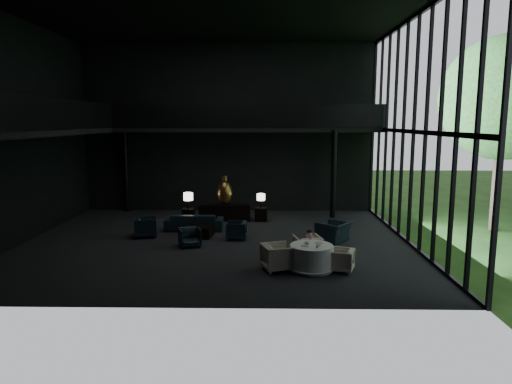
{
  "coord_description": "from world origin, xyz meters",
  "views": [
    {
      "loc": [
        1.72,
        -16.17,
        4.36
      ],
      "look_at": [
        1.42,
        0.5,
        1.77
      ],
      "focal_mm": 32.0,
      "sensor_mm": 36.0,
      "label": 1
    }
  ],
  "objects_px": {
    "dining_chair_north": "(307,245)",
    "sofa": "(194,218)",
    "lounge_armchair_east": "(236,230)",
    "bronze_urn": "(225,192)",
    "lounge_armchair_south": "(190,237)",
    "dining_chair_west": "(278,254)",
    "window_armchair": "(334,228)",
    "table_lamp_right": "(261,198)",
    "child": "(310,238)",
    "side_table_right": "(261,214)",
    "coffee_table": "(199,231)",
    "dining_table": "(311,259)",
    "lounge_armchair_west": "(146,225)",
    "side_table_left": "(188,215)",
    "dining_chair_east": "(341,260)",
    "table_lamp_left": "(188,197)",
    "console": "(225,213)"
  },
  "relations": [
    {
      "from": "window_armchair",
      "to": "lounge_armchair_east",
      "type": "bearing_deg",
      "value": -55.93
    },
    {
      "from": "bronze_urn",
      "to": "lounge_armchair_south",
      "type": "bearing_deg",
      "value": -101.22
    },
    {
      "from": "console",
      "to": "bronze_urn",
      "type": "xyz_separation_m",
      "value": [
        0.0,
        0.08,
        0.9
      ]
    },
    {
      "from": "table_lamp_left",
      "to": "lounge_armchair_south",
      "type": "distance_m",
      "value": 4.31
    },
    {
      "from": "dining_chair_north",
      "to": "lounge_armchair_east",
      "type": "bearing_deg",
      "value": -56.76
    },
    {
      "from": "table_lamp_right",
      "to": "child",
      "type": "relative_size",
      "value": 1.11
    },
    {
      "from": "console",
      "to": "lounge_armchair_west",
      "type": "relative_size",
      "value": 2.55
    },
    {
      "from": "sofa",
      "to": "lounge_armchair_south",
      "type": "xyz_separation_m",
      "value": [
        0.22,
        -2.49,
        -0.17
      ]
    },
    {
      "from": "window_armchair",
      "to": "side_table_right",
      "type": "bearing_deg",
      "value": -104.17
    },
    {
      "from": "console",
      "to": "side_table_left",
      "type": "relative_size",
      "value": 4.03
    },
    {
      "from": "table_lamp_right",
      "to": "coffee_table",
      "type": "height_order",
      "value": "table_lamp_right"
    },
    {
      "from": "table_lamp_left",
      "to": "table_lamp_right",
      "type": "bearing_deg",
      "value": 1.9
    },
    {
      "from": "console",
      "to": "dining_chair_east",
      "type": "bearing_deg",
      "value": -59.65
    },
    {
      "from": "dining_chair_east",
      "to": "coffee_table",
      "type": "bearing_deg",
      "value": -111.2
    },
    {
      "from": "dining_table",
      "to": "child",
      "type": "bearing_deg",
      "value": 88.09
    },
    {
      "from": "lounge_armchair_south",
      "to": "dining_table",
      "type": "xyz_separation_m",
      "value": [
        4.01,
        -2.45,
        -0.01
      ]
    },
    {
      "from": "table_lamp_right",
      "to": "bronze_urn",
      "type": "bearing_deg",
      "value": 178.0
    },
    {
      "from": "dining_chair_east",
      "to": "dining_chair_west",
      "type": "relative_size",
      "value": 0.71
    },
    {
      "from": "bronze_urn",
      "to": "table_lamp_right",
      "type": "distance_m",
      "value": 1.62
    },
    {
      "from": "window_armchair",
      "to": "dining_table",
      "type": "xyz_separation_m",
      "value": [
        -1.14,
        -3.25,
        -0.19
      ]
    },
    {
      "from": "side_table_left",
      "to": "lounge_armchair_south",
      "type": "distance_m",
      "value": 4.22
    },
    {
      "from": "dining_chair_west",
      "to": "window_armchair",
      "type": "bearing_deg",
      "value": -51.22
    },
    {
      "from": "lounge_armchair_west",
      "to": "coffee_table",
      "type": "height_order",
      "value": "lounge_armchair_west"
    },
    {
      "from": "dining_chair_west",
      "to": "coffee_table",
      "type": "bearing_deg",
      "value": 18.21
    },
    {
      "from": "side_table_left",
      "to": "dining_chair_north",
      "type": "xyz_separation_m",
      "value": [
        4.73,
        -5.51,
        0.17
      ]
    },
    {
      "from": "bronze_urn",
      "to": "lounge_armchair_south",
      "type": "xyz_separation_m",
      "value": [
        -0.86,
        -4.35,
        -0.92
      ]
    },
    {
      "from": "side_table_right",
      "to": "dining_chair_north",
      "type": "height_order",
      "value": "dining_chair_north"
    },
    {
      "from": "table_lamp_left",
      "to": "sofa",
      "type": "height_order",
      "value": "table_lamp_left"
    },
    {
      "from": "lounge_armchair_south",
      "to": "dining_table",
      "type": "bearing_deg",
      "value": -51.97
    },
    {
      "from": "console",
      "to": "child",
      "type": "bearing_deg",
      "value": -61.24
    },
    {
      "from": "lounge_armchair_east",
      "to": "coffee_table",
      "type": "xyz_separation_m",
      "value": [
        -1.43,
        0.37,
        -0.14
      ]
    },
    {
      "from": "window_armchair",
      "to": "dining_chair_west",
      "type": "xyz_separation_m",
      "value": [
        -2.14,
        -3.29,
        -0.04
      ]
    },
    {
      "from": "coffee_table",
      "to": "table_lamp_right",
      "type": "bearing_deg",
      "value": 50.91
    },
    {
      "from": "table_lamp_right",
      "to": "lounge_armchair_east",
      "type": "xyz_separation_m",
      "value": [
        -0.9,
        -3.25,
        -0.68
      ]
    },
    {
      "from": "lounge_armchair_east",
      "to": "coffee_table",
      "type": "bearing_deg",
      "value": -102.42
    },
    {
      "from": "lounge_armchair_east",
      "to": "dining_chair_north",
      "type": "relative_size",
      "value": 0.79
    },
    {
      "from": "dining_table",
      "to": "dining_chair_west",
      "type": "xyz_separation_m",
      "value": [
        -1.0,
        -0.04,
        0.16
      ]
    },
    {
      "from": "sofa",
      "to": "window_armchair",
      "type": "xyz_separation_m",
      "value": [
        5.38,
        -1.69,
        0.01
      ]
    },
    {
      "from": "table_lamp_left",
      "to": "side_table_left",
      "type": "bearing_deg",
      "value": -90.0
    },
    {
      "from": "dining_chair_north",
      "to": "sofa",
      "type": "bearing_deg",
      "value": -54.36
    },
    {
      "from": "side_table_right",
      "to": "coffee_table",
      "type": "xyz_separation_m",
      "value": [
        -2.33,
        -2.85,
        -0.08
      ]
    },
    {
      "from": "lounge_armchair_west",
      "to": "lounge_armchair_south",
      "type": "bearing_deg",
      "value": -139.3
    },
    {
      "from": "dining_chair_east",
      "to": "sofa",
      "type": "bearing_deg",
      "value": -115.88
    },
    {
      "from": "bronze_urn",
      "to": "dining_chair_north",
      "type": "distance_m",
      "value": 6.56
    },
    {
      "from": "sofa",
      "to": "lounge_armchair_east",
      "type": "height_order",
      "value": "sofa"
    },
    {
      "from": "lounge_armchair_east",
      "to": "dining_chair_east",
      "type": "height_order",
      "value": "lounge_armchair_east"
    },
    {
      "from": "table_lamp_left",
      "to": "coffee_table",
      "type": "distance_m",
      "value": 3.02
    },
    {
      "from": "lounge_armchair_south",
      "to": "window_armchair",
      "type": "distance_m",
      "value": 5.22
    },
    {
      "from": "sofa",
      "to": "window_armchair",
      "type": "distance_m",
      "value": 5.64
    },
    {
      "from": "dining_chair_north",
      "to": "dining_chair_west",
      "type": "distance_m",
      "value": 1.5
    }
  ]
}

